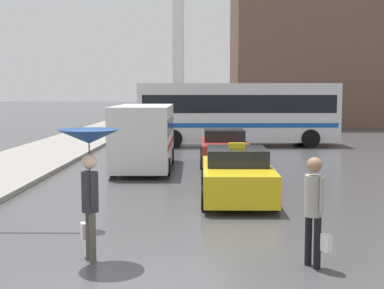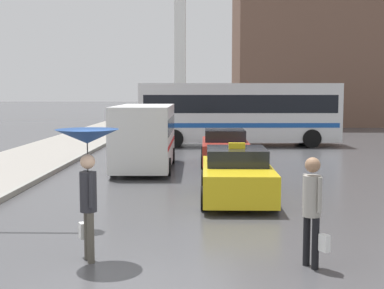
# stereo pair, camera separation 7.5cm
# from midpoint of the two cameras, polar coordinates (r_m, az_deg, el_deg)

# --- Properties ---
(taxi) EXTENTS (1.91, 4.08, 1.55)m
(taxi) POSITION_cam_midpoint_polar(r_m,az_deg,el_deg) (14.44, 4.92, -3.33)
(taxi) COLOR gold
(taxi) RESTS_ON ground_plane
(sedan_red) EXTENTS (1.91, 4.40, 1.38)m
(sedan_red) POSITION_cam_midpoint_polar(r_m,az_deg,el_deg) (21.54, 3.62, -0.37)
(sedan_red) COLOR #A52D23
(sedan_red) RESTS_ON ground_plane
(ambulance_van) EXTENTS (2.16, 5.41, 2.40)m
(ambulance_van) POSITION_cam_midpoint_polar(r_m,az_deg,el_deg) (20.10, -4.96, 1.14)
(ambulance_van) COLOR silver
(ambulance_van) RESTS_ON ground_plane
(city_bus) EXTENTS (10.67, 2.94, 3.34)m
(city_bus) POSITION_cam_midpoint_polar(r_m,az_deg,el_deg) (28.93, 5.06, 3.55)
(city_bus) COLOR silver
(city_bus) RESTS_ON ground_plane
(pedestrian_with_umbrella) EXTENTS (1.07, 1.07, 2.28)m
(pedestrian_with_umbrella) POSITION_cam_midpoint_polar(r_m,az_deg,el_deg) (9.18, -10.86, -1.05)
(pedestrian_with_umbrella) COLOR #4C473D
(pedestrian_with_umbrella) RESTS_ON ground_plane
(pedestrian_man) EXTENTS (0.46, 0.52, 1.84)m
(pedestrian_man) POSITION_cam_midpoint_polar(r_m,az_deg,el_deg) (9.04, 12.96, -6.20)
(pedestrian_man) COLOR black
(pedestrian_man) RESTS_ON ground_plane
(monument_cross) EXTENTS (6.72, 0.90, 15.26)m
(monument_cross) POSITION_cam_midpoint_polar(r_m,az_deg,el_deg) (44.54, -1.24, 13.07)
(monument_cross) COLOR white
(monument_cross) RESTS_ON ground_plane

